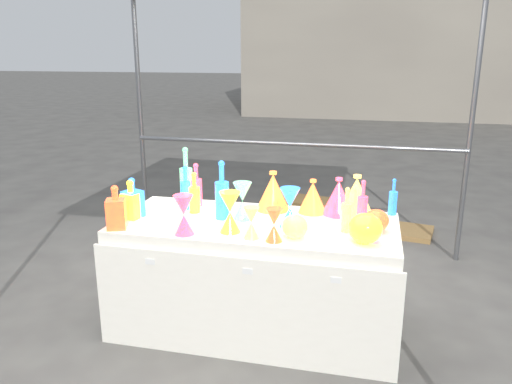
% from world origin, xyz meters
% --- Properties ---
extents(ground, '(80.00, 80.00, 0.00)m').
position_xyz_m(ground, '(0.00, 0.00, 0.00)').
color(ground, slate).
rests_on(ground, ground).
extents(display_table, '(1.84, 0.83, 0.75)m').
position_xyz_m(display_table, '(0.00, -0.01, 0.37)').
color(display_table, white).
rests_on(display_table, ground).
extents(background_building, '(14.00, 6.00, 6.00)m').
position_xyz_m(background_building, '(4.00, 14.00, 3.00)').
color(background_building, '#A99F8D').
rests_on(background_building, ground).
extents(cardboard_box_closed, '(0.53, 0.43, 0.34)m').
position_xyz_m(cardboard_box_closed, '(0.13, 1.95, 0.17)').
color(cardboard_box_closed, '#9C7746').
rests_on(cardboard_box_closed, ground).
extents(cardboard_box_flat, '(0.69, 0.55, 0.05)m').
position_xyz_m(cardboard_box_flat, '(1.05, 2.10, 0.03)').
color(cardboard_box_flat, '#9C7746').
rests_on(cardboard_box_flat, ground).
extents(bottle_1, '(0.09, 0.09, 0.31)m').
position_xyz_m(bottle_1, '(-0.54, 0.17, 0.90)').
color(bottle_1, green).
rests_on(bottle_1, display_table).
extents(bottle_3, '(0.09, 0.09, 0.31)m').
position_xyz_m(bottle_3, '(-0.49, 0.25, 0.90)').
color(bottle_3, '#2130C4').
rests_on(bottle_3, display_table).
extents(bottle_5, '(0.11, 0.11, 0.42)m').
position_xyz_m(bottle_5, '(-0.56, 0.25, 0.96)').
color(bottle_5, '#AF2375').
rests_on(bottle_5, display_table).
extents(bottle_6, '(0.09, 0.09, 0.28)m').
position_xyz_m(bottle_6, '(-0.45, 0.10, 0.89)').
color(bottle_6, '#F95917').
rests_on(bottle_6, display_table).
extents(bottle_7, '(0.11, 0.11, 0.39)m').
position_xyz_m(bottle_7, '(-0.23, 0.02, 0.94)').
color(bottle_7, green).
rests_on(bottle_7, display_table).
extents(decanter_0, '(0.12, 0.12, 0.26)m').
position_xyz_m(decanter_0, '(-0.81, -0.11, 0.88)').
color(decanter_0, '#F95917').
rests_on(decanter_0, display_table).
extents(decanter_1, '(0.15, 0.15, 0.28)m').
position_xyz_m(decanter_1, '(-0.81, -0.31, 0.89)').
color(decanter_1, orange).
rests_on(decanter_1, display_table).
extents(decanter_2, '(0.14, 0.14, 0.27)m').
position_xyz_m(decanter_2, '(-0.81, -0.09, 0.88)').
color(decanter_2, green).
rests_on(decanter_2, display_table).
extents(hourglass_0, '(0.12, 0.12, 0.20)m').
position_xyz_m(hourglass_0, '(0.18, -0.31, 0.85)').
color(hourglass_0, orange).
rests_on(hourglass_0, display_table).
extents(hourglass_1, '(0.13, 0.13, 0.24)m').
position_xyz_m(hourglass_1, '(-0.37, -0.32, 0.87)').
color(hourglass_1, '#2130C4').
rests_on(hourglass_1, display_table).
extents(hourglass_2, '(0.11, 0.11, 0.19)m').
position_xyz_m(hourglass_2, '(0.04, -0.29, 0.85)').
color(hourglass_2, '#15897C').
rests_on(hourglass_2, display_table).
extents(hourglass_3, '(0.12, 0.12, 0.25)m').
position_xyz_m(hourglass_3, '(-0.10, 0.03, 0.87)').
color(hourglass_3, '#AF2375').
rests_on(hourglass_3, display_table).
extents(hourglass_4, '(0.15, 0.15, 0.25)m').
position_xyz_m(hourglass_4, '(-0.11, -0.22, 0.88)').
color(hourglass_4, '#F95917').
rests_on(hourglass_4, display_table).
extents(hourglass_5, '(0.13, 0.13, 0.25)m').
position_xyz_m(hourglass_5, '(0.23, -0.04, 0.88)').
color(hourglass_5, green).
rests_on(hourglass_5, display_table).
extents(globe_0, '(0.20, 0.20, 0.15)m').
position_xyz_m(globe_0, '(0.69, -0.21, 0.83)').
color(globe_0, '#F95917').
rests_on(globe_0, display_table).
extents(globe_1, '(0.20, 0.20, 0.13)m').
position_xyz_m(globe_1, '(0.29, -0.23, 0.81)').
color(globe_1, '#15897C').
rests_on(globe_1, display_table).
extents(globe_2, '(0.19, 0.19, 0.12)m').
position_xyz_m(globe_2, '(0.75, -0.00, 0.81)').
color(globe_2, orange).
rests_on(globe_2, display_table).
extents(globe_3, '(0.18, 0.18, 0.13)m').
position_xyz_m(globe_3, '(0.70, -0.20, 0.81)').
color(globe_3, '#2130C4').
rests_on(globe_3, display_table).
extents(lampshade_0, '(0.29, 0.29, 0.27)m').
position_xyz_m(lampshade_0, '(0.05, 0.28, 0.89)').
color(lampshade_0, '#FCF235').
rests_on(lampshade_0, display_table).
extents(lampshade_1, '(0.22, 0.22, 0.23)m').
position_xyz_m(lampshade_1, '(0.33, 0.28, 0.87)').
color(lampshade_1, '#FCF235').
rests_on(lampshade_1, display_table).
extents(lampshade_2, '(0.27, 0.27, 0.25)m').
position_xyz_m(lampshade_2, '(0.50, 0.28, 0.88)').
color(lampshade_2, '#2130C4').
rests_on(lampshade_2, display_table).
extents(lampshade_3, '(0.27, 0.27, 0.28)m').
position_xyz_m(lampshade_3, '(0.62, 0.28, 0.89)').
color(lampshade_3, '#15897C').
rests_on(lampshade_3, display_table).
extents(bottle_8, '(0.07, 0.07, 0.25)m').
position_xyz_m(bottle_8, '(0.86, 0.36, 0.87)').
color(bottle_8, green).
rests_on(bottle_8, display_table).
extents(bottle_10, '(0.07, 0.07, 0.29)m').
position_xyz_m(bottle_10, '(0.66, 0.10, 0.90)').
color(bottle_10, '#2130C4').
rests_on(bottle_10, display_table).
extents(bottle_11, '(0.08, 0.08, 0.28)m').
position_xyz_m(bottle_11, '(0.57, -0.05, 0.89)').
color(bottle_11, '#15897C').
rests_on(bottle_11, display_table).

